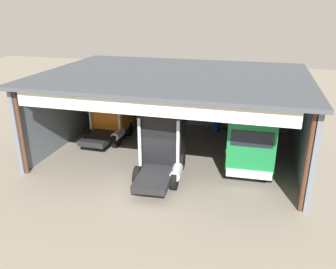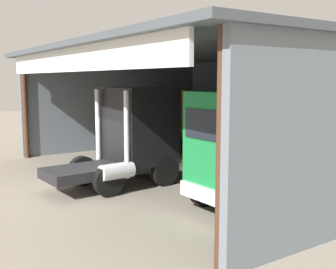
{
  "view_description": "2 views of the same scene",
  "coord_description": "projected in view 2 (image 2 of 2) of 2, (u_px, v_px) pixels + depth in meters",
  "views": [
    {
      "loc": [
        4.97,
        -14.91,
        9.23
      ],
      "look_at": [
        0.0,
        3.82,
        1.76
      ],
      "focal_mm": 36.66,
      "sensor_mm": 36.0,
      "label": 1
    },
    {
      "loc": [
        13.66,
        -5.29,
        3.97
      ],
      "look_at": [
        0.0,
        3.82,
        1.76
      ],
      "focal_mm": 43.88,
      "sensor_mm": 36.0,
      "label": 2
    }
  ],
  "objects": [
    {
      "name": "ground_plane",
      "position": [
        80.0,
        191.0,
        14.71
      ],
      "size": [
        80.0,
        80.0,
        0.0
      ],
      "primitive_type": "plane",
      "color": "gray",
      "rests_on": "ground"
    },
    {
      "name": "workshop_shed",
      "position": [
        217.0,
        86.0,
        17.73
      ],
      "size": [
        16.03,
        11.63,
        5.22
      ],
      "color": "slate",
      "rests_on": "ground"
    },
    {
      "name": "truck_orange_left_bay",
      "position": [
        160.0,
        120.0,
        22.18
      ],
      "size": [
        2.61,
        4.84,
        3.39
      ],
      "rotation": [
        0.0,
        0.0,
        -0.02
      ],
      "color": "orange",
      "rests_on": "ground"
    },
    {
      "name": "truck_black_center_right_bay",
      "position": [
        133.0,
        135.0,
        15.53
      ],
      "size": [
        2.71,
        5.07,
        3.67
      ],
      "rotation": [
        0.0,
        0.0,
        0.07
      ],
      "color": "black",
      "rests_on": "ground"
    },
    {
      "name": "truck_green_right_bay",
      "position": [
        249.0,
        148.0,
        12.34
      ],
      "size": [
        2.8,
        5.27,
        3.62
      ],
      "rotation": [
        0.0,
        0.0,
        3.18
      ],
      "color": "#197F3D",
      "rests_on": "ground"
    },
    {
      "name": "oil_drum",
      "position": [
        309.0,
        158.0,
        18.31
      ],
      "size": [
        0.58,
        0.58,
        0.95
      ],
      "primitive_type": "cylinder",
      "color": "#194CB2",
      "rests_on": "ground"
    },
    {
      "name": "tool_cart",
      "position": [
        234.0,
        146.0,
        21.67
      ],
      "size": [
        0.9,
        0.6,
        1.0
      ],
      "primitive_type": "cube",
      "color": "#1E59A5",
      "rests_on": "ground"
    }
  ]
}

